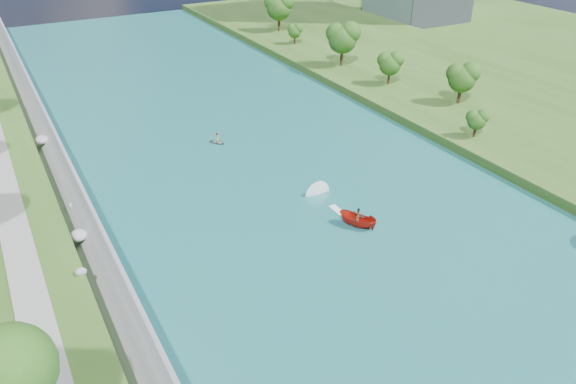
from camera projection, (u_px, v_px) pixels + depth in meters
ground at (397, 287)px, 56.63m from camera, size 260.00×260.00×0.00m
river_water at (298, 200)px, 71.84m from camera, size 55.00×240.00×0.10m
berm_east at (558, 123)px, 92.45m from camera, size 44.00×240.00×1.50m
riprap_bank at (92, 249)px, 59.31m from camera, size 4.51×236.00×4.35m
riverside_path at (19, 248)px, 56.37m from camera, size 3.00×200.00×0.10m
trees_east at (489, 99)px, 85.32m from camera, size 14.36×140.83×11.45m
motorboat at (352, 216)px, 66.81m from camera, size 4.02×19.23×2.07m
raft at (218, 141)px, 86.85m from camera, size 2.86×3.15×1.71m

